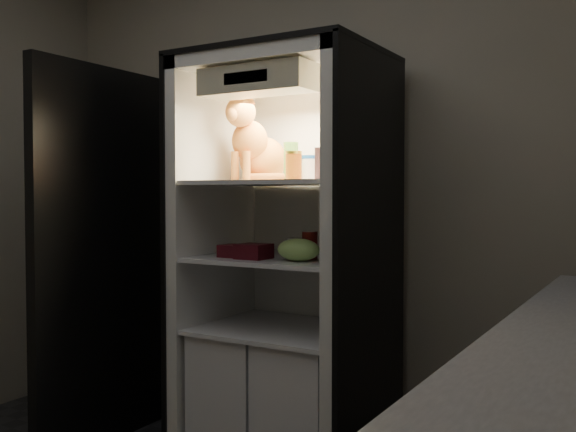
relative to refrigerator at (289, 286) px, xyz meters
The scene contains 16 objects.
room_shell 1.61m from the refrigerator, 90.00° to the right, with size 3.60×3.60×3.60m.
refrigerator is the anchor object (origin of this frame).
fridge_door 0.93m from the refrigerator, 157.38° to the right, with size 0.07×0.87×1.85m.
tabby_cat 0.69m from the refrigerator, behind, with size 0.36×0.41×0.44m.
parmesan_shaker 0.59m from the refrigerator, 91.38° to the left, with size 0.07×0.07×0.18m.
mayo_tub 0.57m from the refrigerator, 53.02° to the left, with size 0.09×0.09×0.12m.
salsa_jar 0.58m from the refrigerator, 48.08° to the right, with size 0.08×0.08×0.13m.
pepper_jar 0.67m from the refrigerator, ahead, with size 0.12×0.12×0.20m.
cream_carton 0.68m from the refrigerator, 35.18° to the right, with size 0.08×0.08×0.13m, color silver.
soda_can_a 0.32m from the refrigerator, 18.58° to the left, with size 0.07×0.07×0.13m.
soda_can_b 0.37m from the refrigerator, ahead, with size 0.07×0.07×0.14m.
soda_can_c 0.30m from the refrigerator, 34.62° to the right, with size 0.07×0.07×0.13m.
condiment_jar 0.20m from the refrigerator, 42.69° to the right, with size 0.06×0.06×0.09m.
grape_bag 0.33m from the refrigerator, 50.53° to the right, with size 0.20×0.14×0.10m, color #81BE58.
berry_box_left 0.32m from the refrigerator, 130.12° to the right, with size 0.11×0.11×0.06m, color #4B0C16.
berry_box_right 0.29m from the refrigerator, 102.83° to the right, with size 0.13×0.13×0.07m, color #4B0C16.
Camera 1 is at (1.53, -1.22, 1.23)m, focal length 40.00 mm.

